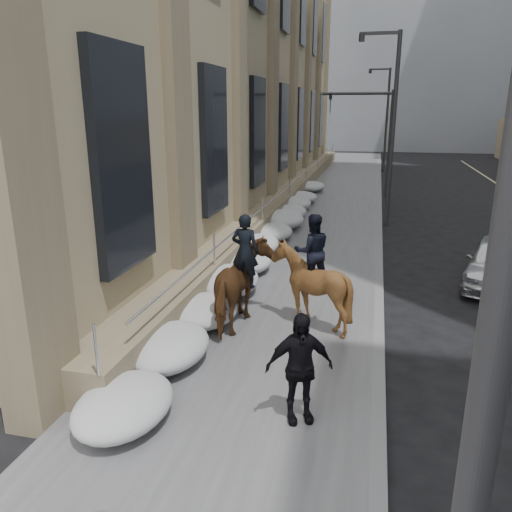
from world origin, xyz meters
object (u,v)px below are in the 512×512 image
at_px(pedestrian, 299,368).
at_px(car_silver, 498,262).
at_px(mounted_horse_right, 310,281).
at_px(mounted_horse_left, 243,283).

xyz_separation_m(pedestrian, car_silver, (4.62, 8.08, -0.35)).
xyz_separation_m(mounted_horse_right, pedestrian, (0.31, -3.74, -0.15)).
bearing_deg(mounted_horse_left, car_silver, -142.04).
xyz_separation_m(mounted_horse_right, car_silver, (4.93, 4.34, -0.51)).
bearing_deg(mounted_horse_left, pedestrian, 119.91).
xyz_separation_m(mounted_horse_left, mounted_horse_right, (1.49, 0.38, 0.05)).
distance_m(mounted_horse_left, mounted_horse_right, 1.54).
relative_size(mounted_horse_left, pedestrian, 1.41).
relative_size(mounted_horse_left, car_silver, 0.64).
bearing_deg(mounted_horse_right, pedestrian, 73.86).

